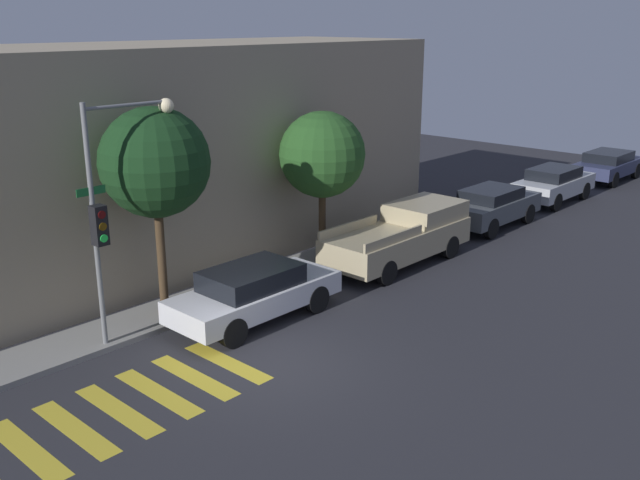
% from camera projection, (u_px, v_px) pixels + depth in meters
% --- Properties ---
extents(ground_plane, '(60.00, 60.00, 0.00)m').
position_uv_depth(ground_plane, '(269.00, 366.00, 15.90)').
color(ground_plane, '#28282D').
extents(sidewalk, '(26.00, 1.62, 0.14)m').
position_uv_depth(sidewalk, '(163.00, 314.00, 18.49)').
color(sidewalk, gray).
rests_on(sidewalk, ground).
extents(building_row, '(26.00, 6.00, 6.69)m').
position_uv_depth(building_row, '(68.00, 168.00, 20.25)').
color(building_row, gray).
rests_on(building_row, ground).
extents(crosswalk, '(6.04, 2.60, 0.00)m').
position_uv_depth(crosswalk, '(118.00, 410.00, 14.09)').
color(crosswalk, gold).
rests_on(crosswalk, ground).
extents(traffic_light_pole, '(2.64, 0.56, 5.72)m').
position_uv_depth(traffic_light_pole, '(114.00, 194.00, 15.96)').
color(traffic_light_pole, slate).
rests_on(traffic_light_pole, ground).
extents(sedan_near_corner, '(4.63, 1.84, 1.45)m').
position_uv_depth(sedan_near_corner, '(254.00, 292.00, 18.07)').
color(sedan_near_corner, silver).
rests_on(sedan_near_corner, ground).
extents(pickup_truck, '(5.36, 2.01, 1.74)m').
position_uv_depth(pickup_truck, '(403.00, 234.00, 22.44)').
color(pickup_truck, tan).
rests_on(pickup_truck, ground).
extents(sedan_middle, '(4.38, 1.79, 1.47)m').
position_uv_depth(sedan_middle, '(492.00, 206.00, 26.31)').
color(sedan_middle, '#4C5156').
rests_on(sedan_middle, ground).
extents(sedan_far_end, '(4.37, 1.76, 1.48)m').
position_uv_depth(sedan_far_end, '(554.00, 183.00, 29.87)').
color(sedan_far_end, '#B7BABF').
rests_on(sedan_far_end, ground).
extents(sedan_tail_of_row, '(4.42, 1.89, 1.40)m').
position_uv_depth(sedan_tail_of_row, '(608.00, 165.00, 33.93)').
color(sedan_tail_of_row, '#2D3351').
rests_on(sedan_tail_of_row, ground).
extents(tree_near_corner, '(2.72, 2.72, 5.44)m').
position_uv_depth(tree_near_corner, '(155.00, 163.00, 17.27)').
color(tree_near_corner, '#42301E').
rests_on(tree_near_corner, ground).
extents(tree_midblock, '(2.64, 2.64, 4.78)m').
position_uv_depth(tree_midblock, '(322.00, 155.00, 21.64)').
color(tree_midblock, '#42301E').
rests_on(tree_midblock, ground).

